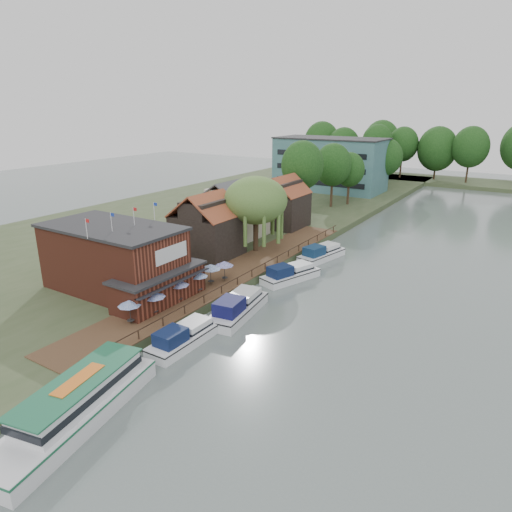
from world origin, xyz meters
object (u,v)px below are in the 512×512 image
Objects in this scene: tour_boat at (74,404)px; cruiser_1 at (238,304)px; hotel_block at (330,164)px; willow at (256,215)px; umbrella_2 at (179,291)px; cruiser_0 at (184,334)px; cottage_c at (283,201)px; cottage_a at (207,225)px; umbrella_5 at (225,271)px; umbrella_3 at (199,282)px; swan at (108,391)px; cottage_b at (232,209)px; pub at (127,261)px; umbrella_0 at (130,312)px; cruiser_3 at (322,252)px; umbrella_1 at (154,303)px; umbrella_4 at (211,274)px; cruiser_2 at (291,272)px.

cruiser_1 is at bearing 79.13° from tour_boat.
willow is (11.50, -51.00, -0.94)m from hotel_block.
umbrella_2 reaches higher than cruiser_0.
willow is 4.39× the size of umbrella_2.
cruiser_1 is (11.95, -30.59, -4.02)m from cottage_c.
willow reaches higher than umbrella_2.
willow reaches higher than cottage_a.
cottage_a reaches higher than cruiser_0.
umbrella_5 is at bearing 129.00° from cruiser_1.
cruiser_1 is 19.53m from tour_boat.
swan is at bearing -73.45° from umbrella_3.
cottage_c is 30.84m from umbrella_3.
umbrella_5 is (10.72, -16.73, -2.96)m from cottage_b.
pub is at bearing -80.91° from cottage_b.
cottage_a reaches higher than umbrella_2.
umbrella_3 is 5.40× the size of swan.
pub is 8.27m from umbrella_0.
cruiser_0 is at bearing -20.14° from pub.
cruiser_0 is at bearing -69.59° from umbrella_5.
cottage_a is at bearing 122.68° from cruiser_0.
umbrella_5 is at bearing -76.79° from hotel_block.
pub is 2.16× the size of cruiser_3.
umbrella_1 is 9.21m from umbrella_4.
cottage_a is 23.17m from cruiser_0.
cruiser_1 is at bearing 15.94° from pub.
cottage_c is 3.58× the size of umbrella_2.
cottage_a is 0.62× the size of tour_boat.
umbrella_2 is (2.80, -19.07, -3.93)m from willow.
willow is 1.13× the size of cruiser_2.
willow is 19.27m from cruiser_1.
umbrella_0 is 1.00× the size of umbrella_3.
pub reaches higher than umbrella_2.
umbrella_5 reaches higher than cruiser_3.
cottage_c is 0.61× the size of tour_boat.
cruiser_3 reaches higher than cruiser_2.
umbrella_2 is 0.17× the size of tour_boat.
cruiser_1 is at bearing -5.88° from umbrella_3.
umbrella_0 is 30.24m from cruiser_3.
pub is at bearing 115.55° from tour_boat.
umbrella_4 is at bearing 93.61° from tour_boat.
tour_boat is (12.18, -16.11, -3.14)m from pub.
pub is 25.33m from cottage_b.
umbrella_2 is at bearing 86.37° from umbrella_0.
swan is at bearing -77.42° from umbrella_5.
cottage_b reaches higher than cruiser_1.
cottage_b is 4.04× the size of umbrella_5.
hotel_block reaches higher than cruiser_2.
umbrella_4 is at bearing 116.19° from cruiser_0.
umbrella_5 is (7.72, -6.73, -2.96)m from cottage_a.
umbrella_2 is 1.00× the size of umbrella_5.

